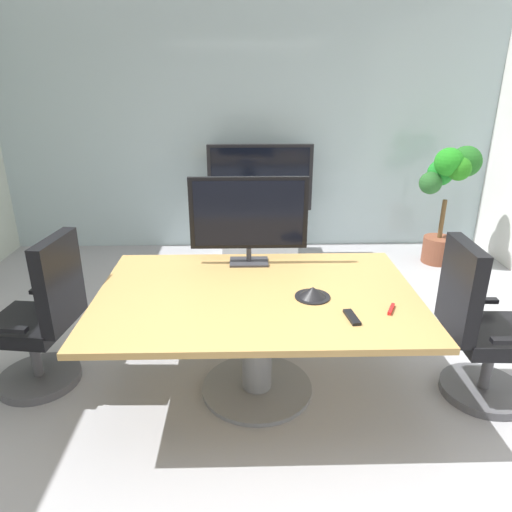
{
  "coord_description": "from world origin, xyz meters",
  "views": [
    {
      "loc": [
        -0.05,
        -2.61,
        2.04
      ],
      "look_at": [
        0.02,
        0.3,
        0.9
      ],
      "focal_mm": 32.53,
      "sensor_mm": 36.0,
      "label": 1
    }
  ],
  "objects_px": {
    "conference_phone": "(313,293)",
    "office_chair_left": "(43,326)",
    "conference_table": "(257,316)",
    "potted_plant": "(449,186)",
    "tv_monitor": "(249,216)",
    "remote_control": "(352,317)",
    "office_chair_right": "(479,336)",
    "wall_display_unit": "(260,218)"
  },
  "relations": [
    {
      "from": "office_chair_right",
      "to": "potted_plant",
      "type": "distance_m",
      "value": 2.52
    },
    {
      "from": "wall_display_unit",
      "to": "remote_control",
      "type": "bearing_deg",
      "value": -81.9
    },
    {
      "from": "conference_table",
      "to": "tv_monitor",
      "type": "height_order",
      "value": "tv_monitor"
    },
    {
      "from": "office_chair_left",
      "to": "conference_phone",
      "type": "xyz_separation_m",
      "value": [
        1.79,
        -0.19,
        0.32
      ]
    },
    {
      "from": "office_chair_left",
      "to": "remote_control",
      "type": "bearing_deg",
      "value": 84.18
    },
    {
      "from": "tv_monitor",
      "to": "potted_plant",
      "type": "bearing_deg",
      "value": 38.97
    },
    {
      "from": "tv_monitor",
      "to": "potted_plant",
      "type": "xyz_separation_m",
      "value": [
        2.21,
        1.78,
        -0.2
      ]
    },
    {
      "from": "remote_control",
      "to": "conference_phone",
      "type": "bearing_deg",
      "value": 116.57
    },
    {
      "from": "tv_monitor",
      "to": "potted_plant",
      "type": "height_order",
      "value": "tv_monitor"
    },
    {
      "from": "office_chair_right",
      "to": "potted_plant",
      "type": "bearing_deg",
      "value": -14.73
    },
    {
      "from": "tv_monitor",
      "to": "wall_display_unit",
      "type": "relative_size",
      "value": 0.64
    },
    {
      "from": "wall_display_unit",
      "to": "conference_phone",
      "type": "bearing_deg",
      "value": -84.98
    },
    {
      "from": "office_chair_right",
      "to": "wall_display_unit",
      "type": "bearing_deg",
      "value": 28.35
    },
    {
      "from": "potted_plant",
      "to": "conference_phone",
      "type": "distance_m",
      "value": 2.99
    },
    {
      "from": "conference_table",
      "to": "office_chair_right",
      "type": "xyz_separation_m",
      "value": [
        1.44,
        -0.08,
        -0.12
      ]
    },
    {
      "from": "conference_table",
      "to": "potted_plant",
      "type": "xyz_separation_m",
      "value": [
        2.16,
        2.29,
        0.32
      ]
    },
    {
      "from": "conference_phone",
      "to": "tv_monitor",
      "type": "bearing_deg",
      "value": 123.75
    },
    {
      "from": "wall_display_unit",
      "to": "conference_table",
      "type": "bearing_deg",
      "value": -92.3
    },
    {
      "from": "potted_plant",
      "to": "remote_control",
      "type": "height_order",
      "value": "potted_plant"
    },
    {
      "from": "office_chair_left",
      "to": "potted_plant",
      "type": "relative_size",
      "value": 0.82
    },
    {
      "from": "tv_monitor",
      "to": "conference_phone",
      "type": "height_order",
      "value": "tv_monitor"
    },
    {
      "from": "office_chair_right",
      "to": "tv_monitor",
      "type": "distance_m",
      "value": 1.73
    },
    {
      "from": "remote_control",
      "to": "tv_monitor",
      "type": "bearing_deg",
      "value": 116.3
    },
    {
      "from": "wall_display_unit",
      "to": "conference_phone",
      "type": "relative_size",
      "value": 5.95
    },
    {
      "from": "office_chair_right",
      "to": "conference_phone",
      "type": "bearing_deg",
      "value": 91.82
    },
    {
      "from": "potted_plant",
      "to": "tv_monitor",
      "type": "bearing_deg",
      "value": -141.03
    },
    {
      "from": "office_chair_right",
      "to": "conference_phone",
      "type": "xyz_separation_m",
      "value": [
        -1.1,
        0.01,
        0.32
      ]
    },
    {
      "from": "office_chair_right",
      "to": "potted_plant",
      "type": "height_order",
      "value": "potted_plant"
    },
    {
      "from": "office_chair_left",
      "to": "potted_plant",
      "type": "height_order",
      "value": "potted_plant"
    },
    {
      "from": "office_chair_left",
      "to": "remote_control",
      "type": "xyz_separation_m",
      "value": [
        1.97,
        -0.47,
        0.3
      ]
    },
    {
      "from": "office_chair_left",
      "to": "office_chair_right",
      "type": "xyz_separation_m",
      "value": [
        2.89,
        -0.2,
        0.0
      ]
    },
    {
      "from": "office_chair_left",
      "to": "potted_plant",
      "type": "bearing_deg",
      "value": 128.59
    },
    {
      "from": "office_chair_left",
      "to": "remote_control",
      "type": "height_order",
      "value": "office_chair_left"
    },
    {
      "from": "potted_plant",
      "to": "conference_phone",
      "type": "height_order",
      "value": "potted_plant"
    },
    {
      "from": "potted_plant",
      "to": "remote_control",
      "type": "bearing_deg",
      "value": -121.69
    },
    {
      "from": "tv_monitor",
      "to": "wall_display_unit",
      "type": "height_order",
      "value": "tv_monitor"
    },
    {
      "from": "potted_plant",
      "to": "conference_phone",
      "type": "xyz_separation_m",
      "value": [
        -1.82,
        -2.37,
        -0.12
      ]
    },
    {
      "from": "conference_table",
      "to": "wall_display_unit",
      "type": "height_order",
      "value": "wall_display_unit"
    },
    {
      "from": "tv_monitor",
      "to": "wall_display_unit",
      "type": "distance_m",
      "value": 2.23
    },
    {
      "from": "conference_table",
      "to": "office_chair_right",
      "type": "bearing_deg",
      "value": -3.34
    },
    {
      "from": "conference_phone",
      "to": "office_chair_left",
      "type": "bearing_deg",
      "value": 173.89
    },
    {
      "from": "office_chair_left",
      "to": "wall_display_unit",
      "type": "relative_size",
      "value": 0.83
    }
  ]
}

